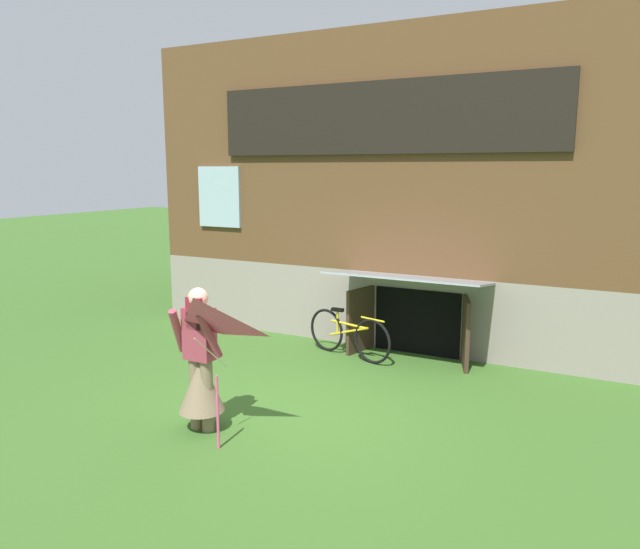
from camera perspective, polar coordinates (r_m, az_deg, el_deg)
ground_plane at (r=7.54m, az=-3.40°, el=-12.90°), size 60.00×60.00×0.00m
log_house at (r=12.24m, az=10.43°, el=8.18°), size 8.75×6.61×5.14m
person at (r=6.92m, az=-11.37°, el=-9.05°), size 0.61×0.53×1.65m
kite at (r=6.14m, az=-11.88°, el=-5.63°), size 0.83×0.85×1.58m
bicycle_yellow at (r=9.45m, az=2.74°, el=-5.74°), size 1.60×0.50×0.75m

